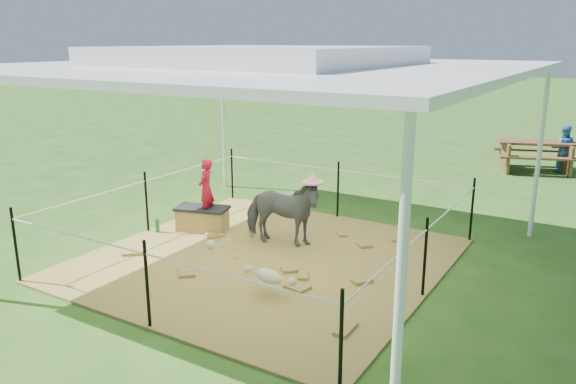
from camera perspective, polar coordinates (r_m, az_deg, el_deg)
The scene contains 13 objects.
ground at distance 7.92m, azimuth -2.27°, elevation -6.92°, with size 90.00×90.00×0.00m, color #2D5919.
hay_patch at distance 7.91m, azimuth -2.27°, elevation -6.82°, with size 4.60×4.60×0.03m, color brown.
canopy_tent at distance 7.35m, azimuth -2.49°, elevation 12.93°, with size 6.30×6.30×2.90m.
rope_fence at distance 7.70m, azimuth -2.31°, elevation -2.48°, with size 4.54×4.54×1.00m.
straw_bale at distance 9.08m, azimuth -8.68°, elevation -2.81°, with size 0.77×0.39×0.34m, color #A47E3B.
dark_cloth at distance 9.02m, azimuth -8.73°, elevation -1.64°, with size 0.82×0.43×0.04m, color black.
woman at distance 8.85m, azimuth -8.35°, elevation 1.00°, with size 0.34×0.22×0.93m, color red.
green_bottle at distance 9.14m, azimuth -13.13°, elevation -3.35°, with size 0.06×0.06×0.21m, color #186D30.
pony at distance 8.23m, azimuth -0.67°, elevation -2.07°, with size 0.55×1.20×1.01m, color #505055.
pink_hat at distance 8.08m, azimuth -0.68°, elevation 1.86°, with size 0.32×0.32×0.15m, color pink.
foal at distance 6.72m, azimuth -1.95°, elevation -8.29°, with size 0.99×0.55×0.55m, color beige, non-canonical shape.
picnic_table_near at distance 14.38m, azimuth 23.77°, elevation 3.37°, with size 1.71×1.24×0.71m, color brown.
distant_person at distance 14.51m, azimuth 26.15°, elevation 3.97°, with size 0.53×0.42×1.10m, color #3776D0.
Camera 1 is at (4.06, -6.11, 2.98)m, focal length 35.00 mm.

